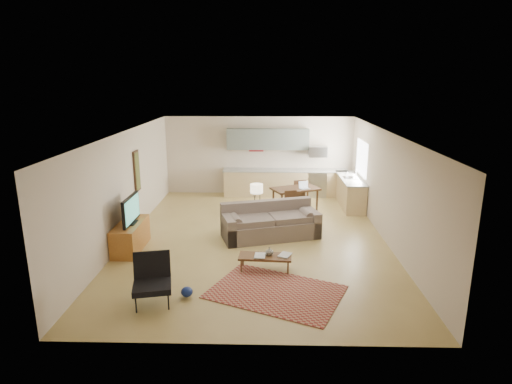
{
  "coord_description": "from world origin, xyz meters",
  "views": [
    {
      "loc": [
        0.27,
        -10.23,
        3.95
      ],
      "look_at": [
        0.0,
        0.3,
        1.15
      ],
      "focal_mm": 30.0,
      "sensor_mm": 36.0,
      "label": 1
    }
  ],
  "objects_px": {
    "sofa": "(270,221)",
    "coffee_table": "(265,263)",
    "dining_table": "(295,199)",
    "armchair": "(152,281)",
    "console_table": "(257,216)",
    "tv_credenza": "(131,236)"
  },
  "relations": [
    {
      "from": "sofa",
      "to": "coffee_table",
      "type": "distance_m",
      "value": 2.0
    },
    {
      "from": "tv_credenza",
      "to": "dining_table",
      "type": "xyz_separation_m",
      "value": [
        4.11,
        3.26,
        0.02
      ]
    },
    {
      "from": "sofa",
      "to": "console_table",
      "type": "bearing_deg",
      "value": 101.91
    },
    {
      "from": "sofa",
      "to": "dining_table",
      "type": "distance_m",
      "value": 2.49
    },
    {
      "from": "sofa",
      "to": "tv_credenza",
      "type": "distance_m",
      "value": 3.45
    },
    {
      "from": "coffee_table",
      "to": "armchair",
      "type": "xyz_separation_m",
      "value": [
        -2.02,
        -1.44,
        0.27
      ]
    },
    {
      "from": "tv_credenza",
      "to": "coffee_table",
      "type": "bearing_deg",
      "value": -18.63
    },
    {
      "from": "armchair",
      "to": "console_table",
      "type": "bearing_deg",
      "value": 54.16
    },
    {
      "from": "sofa",
      "to": "armchair",
      "type": "xyz_separation_m",
      "value": [
        -2.15,
        -3.41,
        0.0
      ]
    },
    {
      "from": "sofa",
      "to": "dining_table",
      "type": "height_order",
      "value": "sofa"
    },
    {
      "from": "coffee_table",
      "to": "sofa",
      "type": "bearing_deg",
      "value": 89.85
    },
    {
      "from": "armchair",
      "to": "tv_credenza",
      "type": "bearing_deg",
      "value": 102.71
    },
    {
      "from": "sofa",
      "to": "tv_credenza",
      "type": "relative_size",
      "value": 1.78
    },
    {
      "from": "coffee_table",
      "to": "console_table",
      "type": "bearing_deg",
      "value": 98.82
    },
    {
      "from": "coffee_table",
      "to": "dining_table",
      "type": "distance_m",
      "value": 4.44
    },
    {
      "from": "armchair",
      "to": "dining_table",
      "type": "xyz_separation_m",
      "value": [
        2.93,
        5.78,
        -0.09
      ]
    },
    {
      "from": "armchair",
      "to": "console_table",
      "type": "xyz_separation_m",
      "value": [
        1.78,
        4.1,
        -0.09
      ]
    },
    {
      "from": "armchair",
      "to": "coffee_table",
      "type": "bearing_deg",
      "value": 23.01
    },
    {
      "from": "armchair",
      "to": "dining_table",
      "type": "bearing_deg",
      "value": 50.72
    },
    {
      "from": "console_table",
      "to": "coffee_table",
      "type": "bearing_deg",
      "value": -70.0
    },
    {
      "from": "coffee_table",
      "to": "tv_credenza",
      "type": "xyz_separation_m",
      "value": [
        -3.2,
        1.08,
        0.16
      ]
    },
    {
      "from": "armchair",
      "to": "console_table",
      "type": "relative_size",
      "value": 1.27
    }
  ]
}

